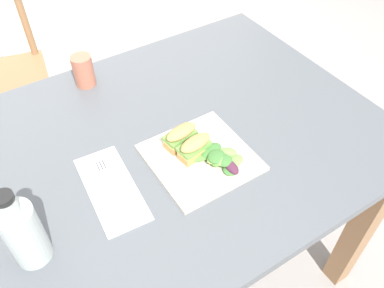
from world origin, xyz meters
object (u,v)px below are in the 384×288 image
cup_extra_side (83,71)px  fork_on_napkin (109,182)px  chair_wooden_far (0,78)px  dining_table (143,179)px  plate_lunch (200,157)px  bottle_cold_brew (25,236)px  sandwich_half_front (195,147)px  sandwich_half_back (181,136)px

cup_extra_side → fork_on_napkin: bearing=-104.7°
chair_wooden_far → cup_extra_side: (0.21, -0.63, 0.34)m
chair_wooden_far → dining_table: bearing=-77.5°
plate_lunch → bottle_cold_brew: bearing=-175.1°
sandwich_half_front → fork_on_napkin: bearing=170.2°
dining_table → fork_on_napkin: fork_on_napkin is taller
plate_lunch → bottle_cold_brew: bottle_cold_brew is taller
chair_wooden_far → plate_lunch: size_ratio=3.47×
dining_table → plate_lunch: size_ratio=5.38×
chair_wooden_far → sandwich_half_front: size_ratio=9.03×
sandwich_half_front → cup_extra_side: size_ratio=0.98×
dining_table → sandwich_half_front: 0.22m
plate_lunch → sandwich_half_back: sandwich_half_back is taller
dining_table → chair_wooden_far: 1.01m
chair_wooden_far → sandwich_half_back: size_ratio=9.03×
chair_wooden_far → cup_extra_side: bearing=-71.8°
chair_wooden_far → fork_on_napkin: chair_wooden_far is taller
chair_wooden_far → plate_lunch: chair_wooden_far is taller
chair_wooden_far → fork_on_napkin: size_ratio=4.68×
dining_table → sandwich_half_back: bearing=-24.3°
dining_table → sandwich_half_front: (0.11, -0.10, 0.16)m
sandwich_half_back → sandwich_half_front: bearing=-79.1°
chair_wooden_far → fork_on_napkin: (0.10, -1.03, 0.30)m
sandwich_half_front → cup_extra_side: bearing=105.2°
sandwich_half_back → bottle_cold_brew: (-0.43, -0.10, 0.03)m
fork_on_napkin → bottle_cold_brew: 0.24m
dining_table → sandwich_half_back: sandwich_half_back is taller
dining_table → chair_wooden_far: (-0.22, 0.97, -0.17)m
sandwich_half_front → bottle_cold_brew: 0.44m
dining_table → cup_extra_side: size_ratio=13.66×
chair_wooden_far → bottle_cold_brew: (-0.11, -1.12, 0.36)m
sandwich_half_front → sandwich_half_back: 0.05m
dining_table → fork_on_napkin: bearing=-152.4°
bottle_cold_brew → cup_extra_side: bearing=57.3°
chair_wooden_far → bottle_cold_brew: size_ratio=4.23×
fork_on_napkin → chair_wooden_far: bearing=95.7°
dining_table → sandwich_half_front: bearing=-41.4°
dining_table → plate_lunch: 0.20m
plate_lunch → sandwich_half_front: 0.04m
fork_on_napkin → sandwich_half_front: bearing=-9.8°
dining_table → cup_extra_side: 0.38m
plate_lunch → sandwich_half_back: 0.08m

